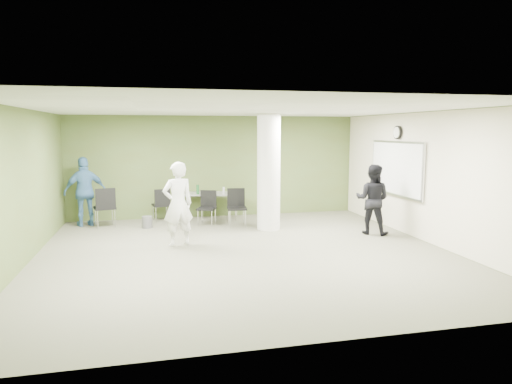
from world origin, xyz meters
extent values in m
plane|color=#565644|center=(0.00, 0.00, 0.00)|extent=(8.00, 8.00, 0.00)
plane|color=white|center=(0.00, 0.00, 2.80)|extent=(8.00, 8.00, 0.00)
cube|color=#525D2C|center=(0.00, 4.00, 1.40)|extent=(8.00, 2.80, 0.02)
cube|color=#525D2C|center=(-4.00, 0.00, 1.40)|extent=(0.02, 8.00, 2.80)
cube|color=beige|center=(4.00, 0.00, 1.40)|extent=(0.02, 8.00, 2.80)
cylinder|color=silver|center=(1.00, 2.00, 1.40)|extent=(0.56, 0.56, 2.80)
cube|color=silver|center=(3.93, 1.20, 1.50)|extent=(0.04, 2.30, 1.30)
cube|color=white|center=(3.91, 1.20, 1.50)|extent=(0.02, 2.20, 1.20)
cylinder|color=black|center=(3.93, 1.20, 2.35)|extent=(0.05, 0.32, 0.32)
cylinder|color=white|center=(3.90, 1.20, 2.35)|extent=(0.02, 0.26, 0.26)
cube|color=gray|center=(-0.22, 3.55, 0.70)|extent=(1.62, 0.96, 0.04)
cylinder|color=silver|center=(-0.95, 3.43, 0.34)|extent=(0.04, 0.04, 0.68)
cylinder|color=silver|center=(0.39, 3.15, 0.34)|extent=(0.04, 0.04, 0.68)
cylinder|color=silver|center=(-0.84, 3.95, 0.34)|extent=(0.04, 0.04, 0.68)
cylinder|color=silver|center=(0.50, 3.67, 0.34)|extent=(0.04, 0.04, 0.68)
cylinder|color=#1D5725|center=(-0.58, 3.41, 0.85)|extent=(0.07, 0.07, 0.25)
cylinder|color=#B2B2B7|center=(0.10, 3.33, 0.81)|extent=(0.06, 0.06, 0.18)
cylinder|color=#4C4C4C|center=(-1.90, 2.80, 0.15)|extent=(0.25, 0.25, 0.29)
cube|color=black|center=(-2.93, 3.17, 0.49)|extent=(0.60, 0.60, 0.05)
cube|color=black|center=(-2.87, 2.95, 0.76)|extent=(0.47, 0.15, 0.49)
cylinder|color=silver|center=(-2.77, 3.41, 0.23)|extent=(0.02, 0.02, 0.46)
cylinder|color=silver|center=(-3.17, 3.32, 0.23)|extent=(0.02, 0.02, 0.46)
cylinder|color=silver|center=(-2.68, 3.01, 0.23)|extent=(0.02, 0.02, 0.46)
cylinder|color=silver|center=(-3.08, 2.92, 0.23)|extent=(0.02, 0.02, 0.46)
cube|color=black|center=(-1.54, 3.65, 0.43)|extent=(0.51, 0.51, 0.05)
cube|color=black|center=(-1.50, 3.45, 0.66)|extent=(0.42, 0.11, 0.43)
cylinder|color=silver|center=(-1.40, 3.86, 0.20)|extent=(0.02, 0.02, 0.41)
cylinder|color=silver|center=(-1.75, 3.79, 0.20)|extent=(0.02, 0.02, 0.41)
cylinder|color=silver|center=(-1.33, 3.51, 0.20)|extent=(0.02, 0.02, 0.41)
cylinder|color=silver|center=(-1.68, 3.44, 0.20)|extent=(0.02, 0.02, 0.41)
cube|color=black|center=(-0.42, 2.81, 0.42)|extent=(0.57, 0.57, 0.05)
cube|color=black|center=(-0.35, 2.99, 0.66)|extent=(0.40, 0.19, 0.42)
cylinder|color=silver|center=(-0.65, 2.71, 0.20)|extent=(0.02, 0.02, 0.41)
cylinder|color=silver|center=(-0.32, 2.57, 0.20)|extent=(0.02, 0.02, 0.41)
cylinder|color=silver|center=(-0.52, 3.04, 0.20)|extent=(0.02, 0.02, 0.41)
cylinder|color=silver|center=(-0.19, 2.91, 0.20)|extent=(0.02, 0.02, 0.41)
cube|color=black|center=(0.31, 2.51, 0.46)|extent=(0.50, 0.50, 0.05)
cube|color=black|center=(0.33, 2.72, 0.71)|extent=(0.45, 0.08, 0.46)
cylinder|color=silver|center=(0.10, 2.33, 0.22)|extent=(0.02, 0.02, 0.44)
cylinder|color=silver|center=(0.49, 2.30, 0.22)|extent=(0.02, 0.02, 0.44)
cylinder|color=silver|center=(0.13, 2.72, 0.22)|extent=(0.02, 0.02, 0.44)
cylinder|color=silver|center=(0.52, 2.69, 0.22)|extent=(0.02, 0.02, 0.44)
imported|color=white|center=(-1.25, 0.85, 0.88)|extent=(0.73, 0.58, 1.76)
imported|color=black|center=(3.21, 0.95, 0.81)|extent=(1.00, 0.97, 1.63)
imported|color=teal|center=(-3.40, 3.40, 0.87)|extent=(1.11, 0.74, 1.75)
camera|label=1|loc=(-1.75, -8.61, 2.39)|focal=32.00mm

